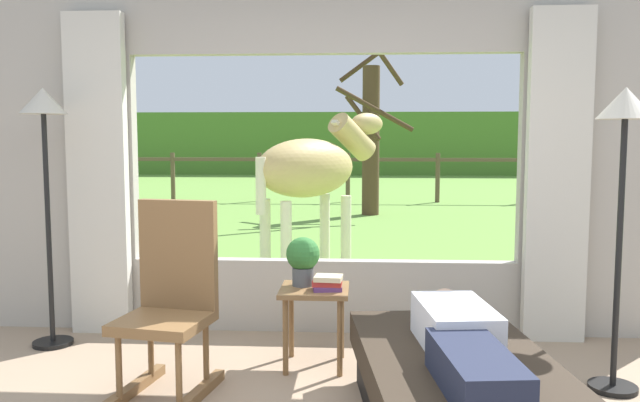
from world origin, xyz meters
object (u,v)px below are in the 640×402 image
side_table (314,302)px  potted_plant (303,258)px  floor_lamp_right (624,148)px  recliner_sofa (458,396)px  pasture_tree (371,134)px  book_stack (328,283)px  floor_lamp_left (45,139)px  rocking_chair (171,300)px  horse (312,169)px  reclining_person (461,339)px

side_table → potted_plant: 0.29m
floor_lamp_right → recliner_sofa: bearing=-145.8°
recliner_sofa → potted_plant: size_ratio=5.60×
recliner_sofa → pasture_tree: pasture_tree is taller
book_stack → floor_lamp_left: size_ratio=0.11×
rocking_chair → floor_lamp_right: bearing=14.0°
rocking_chair → horse: bearing=89.0°
potted_plant → floor_lamp_left: floor_lamp_left is taller
floor_lamp_right → horse: bearing=124.8°
book_stack → horse: size_ratio=0.11×
reclining_person → book_stack: bearing=118.8°
reclining_person → horse: bearing=98.5°
pasture_tree → rocking_chair: bearing=-98.6°
potted_plant → horse: 2.56m
recliner_sofa → pasture_tree: 9.17m
rocking_chair → floor_lamp_right: floor_lamp_right is taller
rocking_chair → horse: 3.15m
rocking_chair → book_stack: bearing=34.4°
recliner_sofa → side_table: 1.27m
horse → floor_lamp_right: bearing=-12.9°
potted_plant → horse: (-0.12, 2.51, 0.45)m
book_stack → side_table: bearing=146.3°
horse → pasture_tree: (0.69, 5.52, 0.38)m
rocking_chair → pasture_tree: pasture_tree is taller
reclining_person → pasture_tree: 9.18m
reclining_person → potted_plant: bearing=121.6°
floor_lamp_right → potted_plant: bearing=169.4°
recliner_sofa → pasture_tree: (-0.29, 9.07, 1.32)m
book_stack → rocking_chair: bearing=-155.8°
rocking_chair → pasture_tree: size_ratio=0.33×
floor_lamp_left → potted_plant: bearing=-8.0°
floor_lamp_right → side_table: bearing=170.8°
reclining_person → side_table: bearing=120.4°
reclining_person → rocking_chair: bearing=153.6°
side_table → rocking_chair: bearing=-150.3°
side_table → horse: 2.68m
floor_lamp_left → floor_lamp_right: floor_lamp_left is taller
reclining_person → horse: 3.79m
potted_plant → pasture_tree: pasture_tree is taller
pasture_tree → floor_lamp_right: bearing=-81.2°
side_table → pasture_tree: bearing=86.6°
pasture_tree → recliner_sofa: bearing=-88.2°
rocking_chair → floor_lamp_right: 2.75m
rocking_chair → pasture_tree: 8.71m
floor_lamp_right → pasture_tree: (-1.30, 8.38, 0.11)m
side_table → reclining_person: bearing=-52.9°
horse → floor_lamp_left: bearing=-84.8°
reclining_person → side_table: size_ratio=2.76×
book_stack → floor_lamp_left: floor_lamp_left is taller
reclining_person → potted_plant: (-0.86, 1.09, 0.18)m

